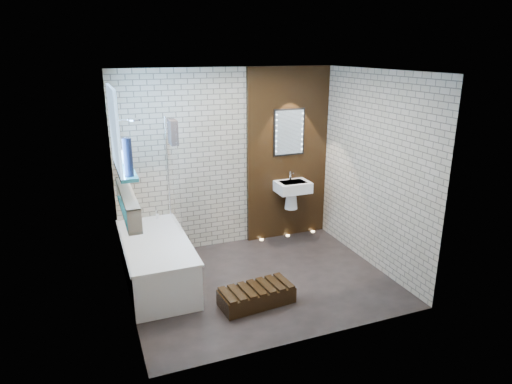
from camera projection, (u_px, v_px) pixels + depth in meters
name	position (u px, v px, depth m)	size (l,w,h in m)	color
ground	(260.00, 281.00, 5.76)	(3.20, 3.20, 0.00)	black
room_shell	(261.00, 184.00, 5.36)	(3.24, 3.20, 2.60)	gray
walnut_panel	(288.00, 155.00, 6.82)	(1.30, 0.06, 2.60)	black
clerestory_window	(117.00, 138.00, 4.95)	(0.18, 1.00, 0.94)	#7FADE0
display_niche	(128.00, 203.00, 5.00)	(0.14, 1.30, 0.26)	teal
bathtub	(156.00, 261.00, 5.65)	(0.79, 1.74, 0.70)	white
bath_screen	(173.00, 174.00, 5.86)	(0.01, 0.78, 1.40)	white
towel	(173.00, 132.00, 5.56)	(0.09, 0.24, 0.31)	black
shower_head	(134.00, 120.00, 5.55)	(0.18, 0.18, 0.02)	silver
washbasin	(292.00, 191.00, 6.80)	(0.50, 0.36, 0.58)	white
led_mirror	(289.00, 132.00, 6.68)	(0.50, 0.02, 0.70)	black
walnut_step	(256.00, 296.00, 5.22)	(0.85, 0.38, 0.19)	black
niche_bottles	(129.00, 208.00, 4.94)	(0.06, 0.88, 0.14)	#AF6A1A
sill_vases	(125.00, 157.00, 4.98)	(0.17, 0.68, 0.41)	#141E39
floor_uplights	(288.00, 235.00, 7.15)	(0.96, 0.06, 0.01)	#FFD899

